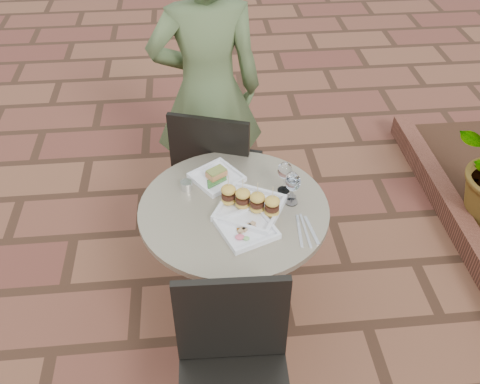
{
  "coord_description": "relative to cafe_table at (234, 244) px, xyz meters",
  "views": [
    {
      "loc": [
        -0.02,
        -1.66,
        2.41
      ],
      "look_at": [
        0.16,
        0.21,
        0.82
      ],
      "focal_mm": 40.0,
      "sensor_mm": 36.0,
      "label": 1
    }
  ],
  "objects": [
    {
      "name": "ground",
      "position": [
        -0.13,
        -0.21,
        -0.48
      ],
      "size": [
        60.0,
        60.0,
        0.0
      ],
      "primitive_type": "plane",
      "color": "brown",
      "rests_on": "ground"
    },
    {
      "name": "cafe_table",
      "position": [
        0.0,
        0.0,
        0.0
      ],
      "size": [
        0.9,
        0.9,
        0.73
      ],
      "color": "gray",
      "rests_on": "ground"
    },
    {
      "name": "chair_far",
      "position": [
        -0.06,
        0.57,
        0.07
      ],
      "size": [
        0.56,
        0.56,
        0.93
      ],
      "rotation": [
        0.0,
        0.0,
        2.82
      ],
      "color": "black",
      "rests_on": "ground"
    },
    {
      "name": "chair_near",
      "position": [
        -0.07,
        -0.72,
        0.07
      ],
      "size": [
        0.45,
        0.45,
        0.93
      ],
      "rotation": [
        0.0,
        0.0,
        -0.03
      ],
      "color": "black",
      "rests_on": "ground"
    },
    {
      "name": "diner",
      "position": [
        -0.08,
        0.82,
        0.4
      ],
      "size": [
        0.67,
        0.47,
        1.76
      ],
      "primitive_type": "imported",
      "rotation": [
        0.0,
        0.0,
        3.22
      ],
      "color": "#455830",
      "rests_on": "ground"
    },
    {
      "name": "plate_salmon",
      "position": [
        -0.07,
        0.21,
        0.26
      ],
      "size": [
        0.3,
        0.3,
        0.06
      ],
      "rotation": [
        0.0,
        0.0,
        0.59
      ],
      "color": "white",
      "rests_on": "cafe_table"
    },
    {
      "name": "plate_sliders",
      "position": [
        0.07,
        -0.03,
        0.29
      ],
      "size": [
        0.37,
        0.37,
        0.18
      ],
      "rotation": [
        0.0,
        0.0,
        -0.48
      ],
      "color": "white",
      "rests_on": "cafe_table"
    },
    {
      "name": "plate_tuna",
      "position": [
        0.04,
        -0.17,
        0.26
      ],
      "size": [
        0.3,
        0.3,
        0.03
      ],
      "rotation": [
        0.0,
        0.0,
        0.38
      ],
      "color": "white",
      "rests_on": "cafe_table"
    },
    {
      "name": "wine_glass_right",
      "position": [
        0.28,
        0.01,
        0.37
      ],
      "size": [
        0.07,
        0.07,
        0.17
      ],
      "color": "white",
      "rests_on": "cafe_table"
    },
    {
      "name": "wine_glass_mid",
      "position": [
        0.25,
        0.1,
        0.36
      ],
      "size": [
        0.07,
        0.07,
        0.17
      ],
      "color": "white",
      "rests_on": "cafe_table"
    },
    {
      "name": "wine_glass_far",
      "position": [
        0.28,
        0.04,
        0.35
      ],
      "size": [
        0.06,
        0.06,
        0.15
      ],
      "color": "white",
      "rests_on": "cafe_table"
    },
    {
      "name": "steel_ramekin",
      "position": [
        -0.22,
        0.16,
        0.27
      ],
      "size": [
        0.06,
        0.06,
        0.04
      ],
      "primitive_type": "cylinder",
      "rotation": [
        0.0,
        0.0,
        0.09
      ],
      "color": "silver",
      "rests_on": "cafe_table"
    },
    {
      "name": "cutlery_set",
      "position": [
        0.31,
        -0.19,
        0.25
      ],
      "size": [
        0.11,
        0.23,
        0.0
      ],
      "primitive_type": null,
      "rotation": [
        0.0,
        0.0,
        0.07
      ],
      "color": "silver",
      "rests_on": "cafe_table"
    }
  ]
}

